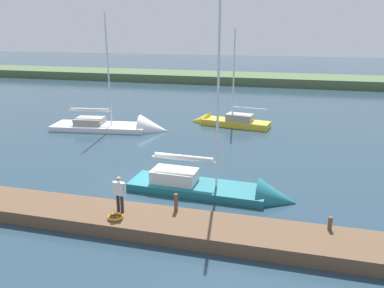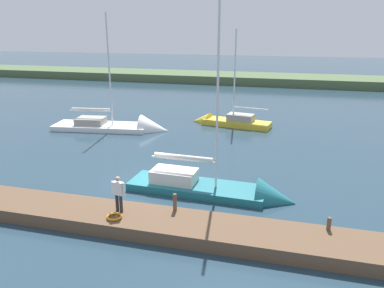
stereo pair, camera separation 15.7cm
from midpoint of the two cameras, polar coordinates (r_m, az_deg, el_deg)
name	(u,v)px [view 1 (the left image)]	position (r m, az deg, el deg)	size (l,w,h in m)	color
ground_plane	(152,184)	(20.62, -6.41, -6.08)	(200.00, 200.00, 0.00)	#263D4C
far_shoreline	(243,82)	(59.68, 7.77, 9.32)	(180.00, 8.00, 2.40)	#4C603D
dock_pier	(115,218)	(16.80, -11.94, -11.01)	(25.21, 2.30, 0.57)	brown
mooring_post_near	(176,202)	(16.29, -2.75, -8.89)	(0.17, 0.17, 0.78)	brown
mooring_post_far	(330,223)	(15.86, 20.05, -11.29)	(0.17, 0.17, 0.53)	brown
life_ring_buoy	(115,217)	(16.17, -11.88, -10.83)	(0.66, 0.66, 0.10)	orange
sailboat_outer_mooring	(124,129)	(31.62, -10.46, 2.28)	(9.93, 3.81, 10.54)	white
sailboat_behind_pier	(224,192)	(19.22, 4.67, -7.32)	(8.63, 2.47, 10.87)	#1E6B75
sailboat_mid_channel	(225,123)	(32.87, 4.95, 3.21)	(7.17, 2.86, 8.89)	gold
person_on_dock	(119,192)	(16.25, -11.30, -7.20)	(0.62, 0.27, 1.62)	#28282D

